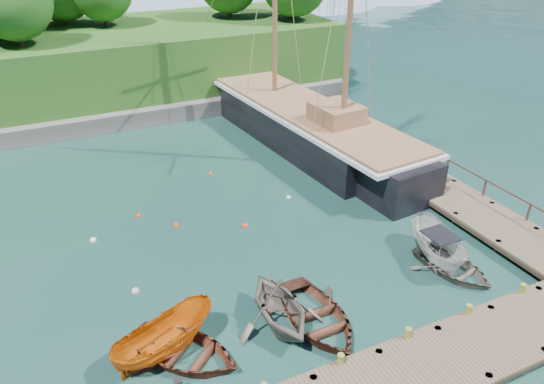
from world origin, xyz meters
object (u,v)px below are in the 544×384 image
Objects in this scene: rowboat_3 at (452,273)px; cabin_boat_white at (436,260)px; rowboat_0 at (185,359)px; motorboat_orange at (166,353)px; schooner at (305,128)px; rowboat_1 at (279,324)px; rowboat_2 at (316,324)px.

rowboat_3 is 1.10m from cabin_boat_white.
motorboat_orange reaches higher than rowboat_0.
cabin_boat_white reaches higher than rowboat_0.
rowboat_1 is at bearing -127.09° from schooner.
rowboat_0 is 3.99m from rowboat_1.
rowboat_0 is 0.99× the size of cabin_boat_white.
cabin_boat_white is 0.16× the size of schooner.
rowboat_2 is 7.41m from rowboat_3.
schooner is (9.98, 15.80, 1.19)m from rowboat_1.
schooner reaches higher than motorboat_orange.
motorboat_orange is 21.16m from schooner.
rowboat_3 is at bearing -41.23° from rowboat_0.
rowboat_0 is 0.93× the size of rowboat_2.
rowboat_2 is at bearing -152.23° from cabin_boat_white.
schooner reaches higher than rowboat_2.
rowboat_1 is (3.99, 0.11, 0.00)m from rowboat_0.
cabin_boat_white reaches higher than rowboat_3.
rowboat_0 is at bearing -176.48° from rowboat_1.
rowboat_1 is 1.50m from rowboat_2.
rowboat_2 is at bearing -23.12° from rowboat_1.
rowboat_1 is at bearing 154.84° from rowboat_2.
schooner reaches higher than rowboat_1.
motorboat_orange is at bearing -138.30° from schooner.
rowboat_3 is at bearing -112.83° from motorboat_orange.
motorboat_orange reaches higher than rowboat_3.
rowboat_2 is (1.36, -0.63, 0.00)m from rowboat_1.
rowboat_0 is at bearing 167.55° from rowboat_3.
cabin_boat_white is at bearing 6.35° from rowboat_1.
rowboat_3 is 0.88× the size of cabin_boat_white.
rowboat_0 is at bearing -136.09° from schooner.
rowboat_2 is (5.35, -0.52, 0.00)m from rowboat_0.
cabin_boat_white is at bearing 9.90° from rowboat_2.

